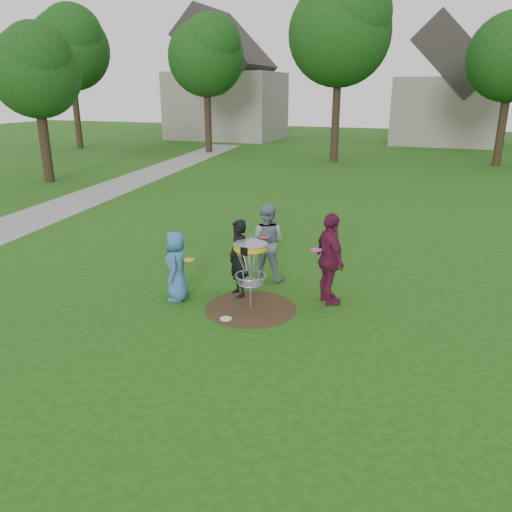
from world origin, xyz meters
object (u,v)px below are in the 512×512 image
(player_maroon, at_px, (330,259))
(disc_golf_basket, at_px, (250,260))
(player_black, at_px, (238,259))
(player_grey, at_px, (267,242))
(player_blue, at_px, (177,266))

(player_maroon, distance_m, disc_golf_basket, 1.60)
(player_black, relative_size, player_grey, 0.93)
(player_black, distance_m, disc_golf_basket, 0.75)
(player_grey, relative_size, player_maroon, 0.94)
(player_grey, bearing_deg, player_blue, 50.99)
(player_blue, xyz_separation_m, disc_golf_basket, (1.58, 0.08, 0.30))
(player_black, relative_size, player_maroon, 0.88)
(player_black, height_order, disc_golf_basket, player_black)
(player_blue, xyz_separation_m, player_maroon, (2.94, 0.90, 0.21))
(disc_golf_basket, bearing_deg, player_grey, 98.70)
(player_blue, height_order, player_black, player_black)
(player_maroon, bearing_deg, player_blue, 70.30)
(player_grey, bearing_deg, disc_golf_basket, 97.22)
(player_blue, bearing_deg, disc_golf_basket, 73.99)
(player_black, bearing_deg, player_grey, 121.98)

